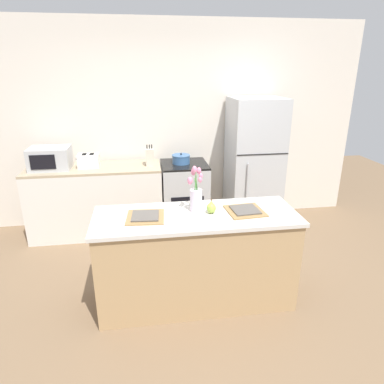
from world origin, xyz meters
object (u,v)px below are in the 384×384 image
(stove_range, at_px, (185,196))
(plate_setting_left, at_px, (145,217))
(pear_figurine, at_px, (211,207))
(knife_block, at_px, (150,157))
(cooking_pot, at_px, (181,159))
(plate_setting_right, at_px, (245,210))
(flower_vase, at_px, (196,195))
(refrigerator, at_px, (254,164))
(microwave, at_px, (50,158))
(toaster, at_px, (89,161))

(stove_range, distance_m, plate_setting_left, 1.74)
(pear_figurine, height_order, knife_block, knife_block)
(knife_block, bearing_deg, plate_setting_left, -93.50)
(cooking_pot, distance_m, knife_block, 0.41)
(cooking_pot, bearing_deg, pear_figurine, -87.27)
(pear_figurine, distance_m, plate_setting_right, 0.31)
(flower_vase, bearing_deg, knife_block, 103.38)
(refrigerator, distance_m, cooking_pot, 1.00)
(plate_setting_left, bearing_deg, plate_setting_right, 0.00)
(refrigerator, xyz_separation_m, plate_setting_right, (-0.61, -1.60, 0.03))
(pear_figurine, xyz_separation_m, microwave, (-1.70, 1.59, 0.11))
(plate_setting_left, bearing_deg, refrigerator, 46.96)
(stove_range, xyz_separation_m, toaster, (-1.21, -0.00, 0.54))
(flower_vase, xyz_separation_m, knife_block, (-0.36, 1.50, -0.01))
(plate_setting_left, relative_size, microwave, 0.71)
(stove_range, distance_m, toaster, 1.33)
(refrigerator, relative_size, plate_setting_right, 5.09)
(plate_setting_left, relative_size, toaster, 1.22)
(flower_vase, height_order, pear_figurine, flower_vase)
(plate_setting_left, distance_m, plate_setting_right, 0.89)
(pear_figurine, relative_size, knife_block, 0.51)
(plate_setting_left, bearing_deg, toaster, 112.71)
(refrigerator, xyz_separation_m, toaster, (-2.16, -0.00, 0.13))
(plate_setting_right, bearing_deg, cooking_pot, 103.42)
(pear_figurine, bearing_deg, knife_block, 107.13)
(plate_setting_right, relative_size, cooking_pot, 1.45)
(refrigerator, distance_m, plate_setting_left, 2.19)
(microwave, bearing_deg, stove_range, 0.02)
(flower_vase, bearing_deg, plate_setting_right, -10.46)
(knife_block, bearing_deg, stove_range, 2.82)
(stove_range, xyz_separation_m, knife_block, (-0.45, -0.02, 0.57))
(plate_setting_left, distance_m, cooking_pot, 1.69)
(flower_vase, relative_size, cooking_pot, 1.81)
(refrigerator, relative_size, microwave, 3.62)
(toaster, relative_size, microwave, 0.58)
(flower_vase, relative_size, knife_block, 1.58)
(plate_setting_right, bearing_deg, pear_figurine, 178.12)
(cooking_pot, height_order, microwave, microwave)
(refrigerator, height_order, plate_setting_right, refrigerator)
(stove_range, xyz_separation_m, microwave, (-1.67, -0.00, 0.59))
(pear_figurine, distance_m, microwave, 2.33)
(stove_range, relative_size, pear_figurine, 6.68)
(stove_range, xyz_separation_m, flower_vase, (-0.09, -1.52, 0.58))
(stove_range, relative_size, toaster, 3.26)
(cooking_pot, height_order, knife_block, knife_block)
(plate_setting_right, xyz_separation_m, cooking_pot, (-0.38, 1.61, 0.07))
(refrigerator, relative_size, toaster, 6.21)
(pear_figurine, relative_size, cooking_pot, 0.58)
(plate_setting_right, bearing_deg, plate_setting_left, 180.00)
(toaster, bearing_deg, cooking_pot, 0.61)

